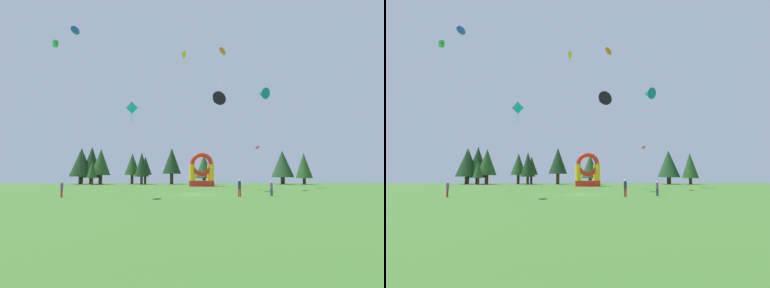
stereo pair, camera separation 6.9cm
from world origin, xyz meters
The scene contains 24 objects.
ground_plane centered at (0.00, 0.00, 0.00)m, with size 120.00×120.00×0.00m, color #3D6B28.
kite_green_box centered at (-22.88, 14.52, 24.06)m, with size 4.22×5.84×24.67m.
kite_teal_delta centered at (13.62, 21.44, 17.87)m, with size 4.24×3.22×19.17m.
kite_cyan_diamond centered at (-8.43, 4.38, 11.03)m, with size 2.90×3.48×11.67m.
kite_yellow_diamond centered at (-1.27, 15.49, 22.70)m, with size 5.73×2.08×23.46m.
kite_black_delta centered at (3.39, 8.47, 13.26)m, with size 6.79×3.16×14.43m.
kite_pink_parafoil centered at (12.29, 20.55, 7.42)m, with size 0.98×3.97×7.87m.
kite_orange_parafoil centered at (4.97, 13.19, 22.71)m, with size 4.09×10.13×23.32m.
kite_blue_parafoil centered at (-13.21, -4.18, 17.69)m, with size 0.87×6.51×18.14m.
person_left_edge centered at (4.29, -4.04, 1.09)m, with size 0.44×0.44×1.83m.
person_near_camera centered at (-13.97, -4.18, 0.97)m, with size 0.40×0.40×1.64m.
person_midfield centered at (7.99, -2.88, 0.96)m, with size 0.35×0.35×1.62m.
inflatable_orange_dome centered at (2.39, 28.45, 2.54)m, with size 5.03×4.05×6.90m.
tree_row_0 centered at (-27.49, 45.08, 5.56)m, with size 5.93×5.93×9.27m.
tree_row_1 centered at (-25.05, 45.86, 5.63)m, with size 5.56×5.56×9.66m.
tree_row_2 centered at (-23.28, 40.04, 3.67)m, with size 2.59×2.59×5.80m.
tree_row_3 centered at (-22.17, 43.68, 5.56)m, with size 4.86×4.86×8.94m.
tree_row_4 centered at (-14.56, 45.90, 5.13)m, with size 4.05×4.05×8.03m.
tree_row_5 centered at (-11.64, 42.13, 4.92)m, with size 3.59×3.59×8.01m.
tree_row_6 centered at (-10.86, 43.16, 4.63)m, with size 3.31×3.31×7.01m.
tree_row_7 centered at (-4.21, 43.80, 5.89)m, with size 4.75×4.75×9.24m.
tree_row_8 centered at (3.92, 41.91, 4.43)m, with size 4.60×4.60×7.41m.
tree_row_9 centered at (24.10, 42.95, 5.15)m, with size 5.68×5.68×8.61m.
tree_row_10 centered at (28.72, 40.56, 4.65)m, with size 4.06×4.06×7.80m.
Camera 2 is at (-1.73, -37.05, 2.22)m, focal length 29.54 mm.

